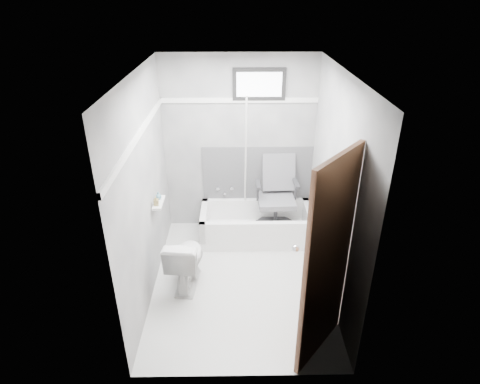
{
  "coord_description": "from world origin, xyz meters",
  "views": [
    {
      "loc": [
        -0.06,
        -3.73,
        3.1
      ],
      "look_at": [
        0.0,
        0.35,
        1.0
      ],
      "focal_mm": 30.0,
      "sensor_mm": 36.0,
      "label": 1
    }
  ],
  "objects_px": {
    "door": "(367,286)",
    "soap_bottle_b": "(158,196)",
    "bathtub": "(256,224)",
    "toilet": "(186,260)",
    "office_chair": "(276,196)",
    "soap_bottle_a": "(156,201)"
  },
  "relations": [
    {
      "from": "bathtub",
      "to": "door",
      "type": "relative_size",
      "value": 0.75
    },
    {
      "from": "bathtub",
      "to": "soap_bottle_b",
      "type": "bearing_deg",
      "value": -153.75
    },
    {
      "from": "office_chair",
      "to": "soap_bottle_a",
      "type": "bearing_deg",
      "value": -154.08
    },
    {
      "from": "bathtub",
      "to": "door",
      "type": "xyz_separation_m",
      "value": [
        0.75,
        -2.21,
        0.79
      ]
    },
    {
      "from": "soap_bottle_a",
      "to": "toilet",
      "type": "bearing_deg",
      "value": -37.87
    },
    {
      "from": "office_chair",
      "to": "toilet",
      "type": "distance_m",
      "value": 1.54
    },
    {
      "from": "toilet",
      "to": "door",
      "type": "height_order",
      "value": "door"
    },
    {
      "from": "bathtub",
      "to": "soap_bottle_a",
      "type": "xyz_separation_m",
      "value": [
        -1.17,
        -0.72,
        0.76
      ]
    },
    {
      "from": "office_chair",
      "to": "toilet",
      "type": "height_order",
      "value": "office_chair"
    },
    {
      "from": "bathtub",
      "to": "soap_bottle_b",
      "type": "relative_size",
      "value": 16.35
    },
    {
      "from": "bathtub",
      "to": "soap_bottle_a",
      "type": "bearing_deg",
      "value": -148.5
    },
    {
      "from": "bathtub",
      "to": "office_chair",
      "type": "height_order",
      "value": "office_chair"
    },
    {
      "from": "bathtub",
      "to": "door",
      "type": "distance_m",
      "value": 2.46
    },
    {
      "from": "toilet",
      "to": "soap_bottle_b",
      "type": "height_order",
      "value": "soap_bottle_b"
    },
    {
      "from": "soap_bottle_a",
      "to": "soap_bottle_b",
      "type": "bearing_deg",
      "value": 90.0
    },
    {
      "from": "office_chair",
      "to": "soap_bottle_b",
      "type": "xyz_separation_m",
      "value": [
        -1.43,
        -0.63,
        0.34
      ]
    },
    {
      "from": "toilet",
      "to": "office_chair",
      "type": "bearing_deg",
      "value": -131.54
    },
    {
      "from": "door",
      "to": "soap_bottle_b",
      "type": "relative_size",
      "value": 21.79
    },
    {
      "from": "toilet",
      "to": "soap_bottle_b",
      "type": "bearing_deg",
      "value": -44.42
    },
    {
      "from": "bathtub",
      "to": "soap_bottle_b",
      "type": "distance_m",
      "value": 1.5
    },
    {
      "from": "bathtub",
      "to": "toilet",
      "type": "relative_size",
      "value": 2.24
    },
    {
      "from": "bathtub",
      "to": "soap_bottle_a",
      "type": "relative_size",
      "value": 13.0
    }
  ]
}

